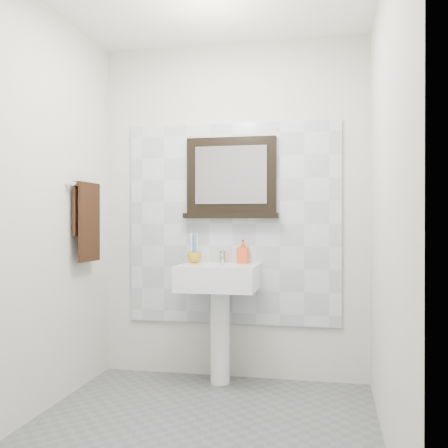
{
  "coord_description": "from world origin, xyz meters",
  "views": [
    {
      "loc": [
        0.72,
        -2.77,
        1.17
      ],
      "look_at": [
        0.05,
        0.55,
        1.15
      ],
      "focal_mm": 42.0,
      "sensor_mm": 36.0,
      "label": 1
    }
  ],
  "objects_px": {
    "pedestal_sink": "(219,290)",
    "framed_mirror": "(231,180)",
    "toothbrush_cup": "(194,258)",
    "soap_dispenser": "(243,251)",
    "hand_towel": "(87,216)"
  },
  "relations": [
    {
      "from": "hand_towel",
      "to": "pedestal_sink",
      "type": "bearing_deg",
      "value": 16.4
    },
    {
      "from": "framed_mirror",
      "to": "pedestal_sink",
      "type": "bearing_deg",
      "value": -106.68
    },
    {
      "from": "soap_dispenser",
      "to": "hand_towel",
      "type": "distance_m",
      "value": 1.14
    },
    {
      "from": "pedestal_sink",
      "to": "soap_dispenser",
      "type": "relative_size",
      "value": 5.57
    },
    {
      "from": "pedestal_sink",
      "to": "framed_mirror",
      "type": "relative_size",
      "value": 1.35
    },
    {
      "from": "toothbrush_cup",
      "to": "framed_mirror",
      "type": "height_order",
      "value": "framed_mirror"
    },
    {
      "from": "toothbrush_cup",
      "to": "framed_mirror",
      "type": "relative_size",
      "value": 0.14
    },
    {
      "from": "soap_dispenser",
      "to": "framed_mirror",
      "type": "relative_size",
      "value": 0.24
    },
    {
      "from": "toothbrush_cup",
      "to": "framed_mirror",
      "type": "xyz_separation_m",
      "value": [
        0.27,
        0.08,
        0.58
      ]
    },
    {
      "from": "pedestal_sink",
      "to": "hand_towel",
      "type": "distance_m",
      "value": 1.06
    },
    {
      "from": "pedestal_sink",
      "to": "toothbrush_cup",
      "type": "xyz_separation_m",
      "value": [
        -0.21,
        0.11,
        0.22
      ]
    },
    {
      "from": "soap_dispenser",
      "to": "framed_mirror",
      "type": "height_order",
      "value": "framed_mirror"
    },
    {
      "from": "toothbrush_cup",
      "to": "pedestal_sink",
      "type": "bearing_deg",
      "value": -27.43
    },
    {
      "from": "pedestal_sink",
      "to": "toothbrush_cup",
      "type": "relative_size",
      "value": 9.72
    },
    {
      "from": "hand_towel",
      "to": "toothbrush_cup",
      "type": "bearing_deg",
      "value": 28.74
    }
  ]
}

